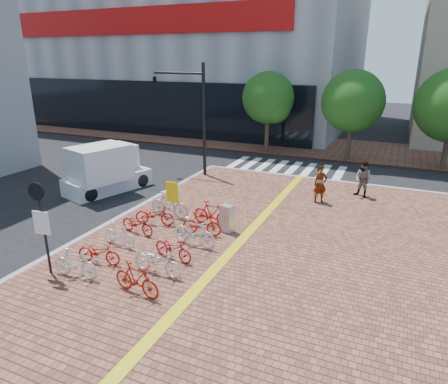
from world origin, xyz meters
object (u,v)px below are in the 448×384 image
at_px(bike_1, 99,252).
at_px(box_truck, 106,169).
at_px(bike_3, 137,224).
at_px(bike_7, 157,261).
at_px(bike_9, 194,232).
at_px(pedestrian_b, 363,179).
at_px(traffic_light_pole, 181,98).
at_px(bike_10, 202,224).
at_px(notice_sign, 41,218).
at_px(bike_6, 136,279).
at_px(yellow_sign, 173,196).
at_px(bike_5, 169,205).
at_px(utility_box, 227,218).
at_px(bike_11, 212,213).
at_px(bike_8, 173,248).
at_px(bike_0, 75,263).
at_px(pedestrian_a, 320,184).
at_px(bike_4, 155,215).
at_px(bike_2, 119,234).

xyz_separation_m(bike_1, box_truck, (-5.39, 6.94, 0.68)).
xyz_separation_m(bike_3, bike_7, (2.53, -2.41, 0.05)).
distance_m(bike_9, pedestrian_b, 10.04).
bearing_deg(traffic_light_pole, bike_10, -55.98).
height_order(bike_1, pedestrian_b, pedestrian_b).
xyz_separation_m(bike_9, notice_sign, (-3.47, -3.79, 1.45)).
bearing_deg(bike_6, yellow_sign, 25.75).
distance_m(bike_6, traffic_light_pole, 14.32).
relative_size(bike_1, bike_6, 0.94).
bearing_deg(bike_3, bike_5, 2.09).
relative_size(bike_1, utility_box, 1.42).
xyz_separation_m(bike_6, yellow_sign, (-1.58, 4.82, 0.89)).
xyz_separation_m(bike_7, traffic_light_pole, (-5.42, 11.30, 4.07)).
height_order(bike_7, pedestrian_b, pedestrian_b).
bearing_deg(bike_11, bike_1, 157.96).
distance_m(bike_8, bike_11, 3.31).
bearing_deg(bike_0, bike_1, -9.17).
bearing_deg(pedestrian_a, bike_5, -175.88).
bearing_deg(traffic_light_pole, yellow_sign, -63.14).
xyz_separation_m(bike_6, bike_8, (-0.15, 2.40, -0.08)).
distance_m(pedestrian_b, box_truck, 13.69).
relative_size(bike_10, yellow_sign, 0.81).
distance_m(bike_8, traffic_light_pole, 12.23).
bearing_deg(bike_5, bike_4, 174.95).
distance_m(bike_8, utility_box, 3.10).
xyz_separation_m(bike_2, bike_7, (2.49, -1.18, 0.01)).
xyz_separation_m(pedestrian_a, yellow_sign, (-5.02, -5.65, 0.47)).
bearing_deg(bike_3, notice_sign, 177.49).
height_order(bike_9, traffic_light_pole, traffic_light_pole).
height_order(bike_2, bike_5, bike_5).
bearing_deg(bike_7, bike_3, 49.58).
relative_size(bike_1, traffic_light_pole, 0.25).
relative_size(bike_10, traffic_light_pole, 0.25).
distance_m(bike_4, yellow_sign, 1.31).
xyz_separation_m(bike_7, pedestrian_a, (3.53, 9.18, 0.46)).
height_order(pedestrian_b, notice_sign, notice_sign).
height_order(bike_3, bike_10, bike_10).
height_order(bike_6, bike_9, bike_9).
relative_size(bike_6, utility_box, 1.51).
relative_size(bike_2, pedestrian_a, 0.84).
bearing_deg(bike_8, bike_11, 12.06).
height_order(bike_10, traffic_light_pole, traffic_light_pole).
relative_size(bike_10, pedestrian_b, 0.87).
height_order(bike_5, notice_sign, notice_sign).
distance_m(bike_1, bike_9, 3.52).
bearing_deg(bike_0, bike_4, -5.01).
distance_m(bike_10, utility_box, 1.09).
xyz_separation_m(bike_6, traffic_light_pole, (-5.51, 12.58, 4.03)).
bearing_deg(bike_3, box_truck, 59.20).
height_order(bike_5, bike_8, bike_5).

